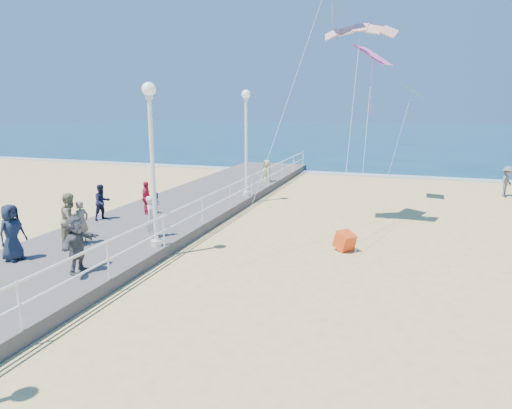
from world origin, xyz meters
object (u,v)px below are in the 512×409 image
(woman_holding_toddler, at_px, (152,217))
(box_kite, at_px, (345,243))
(spectator_1, at_px, (71,219))
(lamp_post_far, at_px, (246,132))
(spectator_6, at_px, (82,222))
(spectator_4, at_px, (12,232))
(beach_walker_c, at_px, (267,174))
(lamp_post_mid, at_px, (152,148))
(spectator_5, at_px, (77,244))
(spectator_3, at_px, (146,198))
(spectator_7, at_px, (102,202))
(toddler_held, at_px, (157,203))
(beach_walker_a, at_px, (507,181))

(woman_holding_toddler, height_order, box_kite, woman_holding_toddler)
(spectator_1, bearing_deg, lamp_post_far, -23.25)
(spectator_6, bearing_deg, spectator_4, 164.11)
(spectator_4, xyz_separation_m, beach_walker_c, (3.16, 15.97, -0.40))
(lamp_post_far, bearing_deg, box_kite, -46.99)
(woman_holding_toddler, bearing_deg, spectator_6, 121.62)
(lamp_post_mid, relative_size, spectator_5, 3.21)
(lamp_post_mid, bearing_deg, box_kite, 24.30)
(woman_holding_toddler, bearing_deg, spectator_4, 136.93)
(spectator_1, height_order, spectator_5, spectator_1)
(spectator_3, distance_m, spectator_7, 1.84)
(spectator_5, height_order, spectator_7, spectator_5)
(toddler_held, distance_m, beach_walker_c, 12.42)
(woman_holding_toddler, height_order, beach_walker_c, woman_holding_toddler)
(lamp_post_mid, xyz_separation_m, spectator_3, (-2.71, 3.83, -2.55))
(spectator_6, relative_size, beach_walker_c, 0.85)
(lamp_post_far, distance_m, spectator_3, 6.37)
(lamp_post_mid, bearing_deg, spectator_3, 125.28)
(toddler_held, relative_size, box_kite, 1.28)
(lamp_post_mid, bearing_deg, beach_walker_c, 90.97)
(woman_holding_toddler, xyz_separation_m, spectator_3, (-2.07, 2.99, -0.04))
(spectator_7, relative_size, beach_walker_a, 0.86)
(lamp_post_far, distance_m, spectator_5, 12.10)
(lamp_post_mid, distance_m, spectator_5, 3.82)
(lamp_post_far, relative_size, beach_walker_a, 3.12)
(lamp_post_far, distance_m, spectator_4, 12.31)
(spectator_3, height_order, spectator_4, spectator_4)
(toddler_held, xyz_separation_m, spectator_3, (-2.22, 2.84, -0.52))
(spectator_5, xyz_separation_m, beach_walker_c, (0.60, 16.21, -0.36))
(spectator_3, xyz_separation_m, spectator_6, (0.20, -4.36, 0.03))
(lamp_post_far, relative_size, woman_holding_toddler, 3.55)
(woman_holding_toddler, distance_m, spectator_3, 3.64)
(woman_holding_toddler, bearing_deg, spectator_7, 59.33)
(spectator_5, distance_m, spectator_6, 2.86)
(lamp_post_far, xyz_separation_m, woman_holding_toddler, (-0.65, -8.16, -2.51))
(lamp_post_far, bearing_deg, spectator_6, -104.79)
(spectator_1, height_order, spectator_3, spectator_1)
(spectator_4, height_order, spectator_7, spectator_4)
(woman_holding_toddler, xyz_separation_m, spectator_6, (-1.87, -1.36, -0.01))
(toddler_held, relative_size, spectator_3, 0.54)
(spectator_1, relative_size, spectator_6, 1.21)
(spectator_4, relative_size, beach_walker_a, 1.02)
(woman_holding_toddler, bearing_deg, lamp_post_far, -9.02)
(spectator_6, bearing_deg, toddler_held, -46.25)
(woman_holding_toddler, bearing_deg, lamp_post_mid, -146.96)
(lamp_post_mid, height_order, woman_holding_toddler, lamp_post_mid)
(toddler_held, height_order, spectator_4, spectator_4)
(box_kite, bearing_deg, spectator_6, 151.54)
(lamp_post_far, height_order, spectator_3, lamp_post_far)
(toddler_held, xyz_separation_m, spectator_7, (-3.42, 1.46, -0.50))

